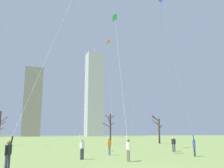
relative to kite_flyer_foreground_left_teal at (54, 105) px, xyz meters
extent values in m
cylinder|color=#33384C|center=(2.61, 1.71, -3.64)|extent=(0.14, 0.14, 0.85)
cylinder|color=#33384C|center=(2.43, 1.58, -3.64)|extent=(0.14, 0.14, 0.85)
cube|color=white|center=(2.52, 1.65, -2.94)|extent=(0.39, 0.36, 0.54)
sphere|color=beige|center=(2.52, 1.65, -2.55)|extent=(0.22, 0.22, 0.22)
cylinder|color=white|center=(2.69, 1.77, -2.97)|extent=(0.09, 0.09, 0.55)
cylinder|color=white|center=(2.35, 1.52, -2.47)|extent=(0.22, 0.19, 0.56)
cylinder|color=silver|center=(-3.25, -2.13, 4.40)|extent=(11.21, 7.32, 13.24)
cylinder|color=#726656|center=(5.43, -0.99, -3.64)|extent=(0.14, 0.14, 0.85)
cylinder|color=#726656|center=(5.43, -0.77, -3.64)|extent=(0.14, 0.14, 0.85)
cube|color=white|center=(5.43, -0.88, -2.94)|extent=(0.20, 0.34, 0.54)
sphere|color=brown|center=(5.43, -0.88, -2.55)|extent=(0.22, 0.22, 0.22)
cylinder|color=white|center=(5.43, -1.09, -2.97)|extent=(0.09, 0.09, 0.55)
cylinder|color=white|center=(5.43, -0.67, -2.47)|extent=(0.09, 0.20, 0.56)
cube|color=green|center=(8.60, 11.11, 13.32)|extent=(0.92, 1.07, 1.26)
cylinder|color=black|center=(8.60, 11.11, 13.32)|extent=(0.50, 0.15, 0.77)
cylinder|color=silver|center=(7.01, 5.22, 5.55)|extent=(3.18, 11.80, 15.54)
cylinder|color=#33384C|center=(12.66, 1.10, -3.64)|extent=(0.14, 0.14, 0.85)
cylinder|color=#33384C|center=(12.51, 0.94, -3.64)|extent=(0.14, 0.14, 0.85)
cube|color=#2D4CA5|center=(12.59, 1.02, -2.94)|extent=(0.38, 0.39, 0.54)
sphere|color=beige|center=(12.59, 1.02, -2.55)|extent=(0.22, 0.22, 0.22)
cylinder|color=#2D4CA5|center=(12.73, 1.17, -2.97)|extent=(0.09, 0.09, 0.55)
cylinder|color=#2D4CA5|center=(12.44, 0.87, -2.47)|extent=(0.20, 0.21, 0.56)
cylinder|color=blue|center=(8.12, -1.83, 7.78)|extent=(0.02, 0.02, 1.96)
cylinder|color=silver|center=(10.21, -0.36, 3.51)|extent=(4.47, 2.46, 11.46)
cylinder|color=#33384C|center=(-2.71, -2.86, -3.64)|extent=(0.14, 0.14, 0.85)
cylinder|color=#33384C|center=(-2.57, -2.68, -3.64)|extent=(0.14, 0.14, 0.85)
cube|color=black|center=(-2.64, -2.77, -2.94)|extent=(0.36, 0.39, 0.54)
sphere|color=brown|center=(-2.64, -2.77, -2.55)|extent=(0.22, 0.22, 0.22)
cylinder|color=black|center=(-2.77, -2.93, -2.97)|extent=(0.09, 0.09, 0.55)
cylinder|color=black|center=(-2.51, -2.60, -2.47)|extent=(0.19, 0.22, 0.56)
cylinder|color=silver|center=(-0.09, 0.11, 5.19)|extent=(4.86, 5.44, 14.81)
cylinder|color=gray|center=(5.84, 4.73, -3.64)|extent=(0.14, 0.14, 0.85)
cylinder|color=gray|center=(5.68, 4.59, -3.64)|extent=(0.14, 0.14, 0.85)
cube|color=orange|center=(5.76, 4.66, -2.94)|extent=(0.39, 0.38, 0.54)
sphere|color=#9E7051|center=(5.76, 4.66, -2.55)|extent=(0.22, 0.22, 0.22)
cylinder|color=orange|center=(5.92, 4.80, -2.97)|extent=(0.09, 0.09, 0.55)
cylinder|color=orange|center=(5.60, 4.52, -2.97)|extent=(0.09, 0.09, 0.55)
cylinder|color=#33384C|center=(14.05, 6.50, -3.64)|extent=(0.14, 0.14, 0.85)
cylinder|color=#33384C|center=(13.93, 6.69, -3.64)|extent=(0.14, 0.14, 0.85)
cube|color=black|center=(13.99, 6.59, -2.94)|extent=(0.35, 0.39, 0.54)
sphere|color=tan|center=(13.99, 6.59, -2.55)|extent=(0.22, 0.22, 0.22)
cylinder|color=black|center=(14.10, 6.41, -2.97)|extent=(0.09, 0.09, 0.55)
cylinder|color=black|center=(13.88, 6.77, -2.97)|extent=(0.09, 0.09, 0.55)
cylinder|color=silver|center=(5.97, 23.59, 9.53)|extent=(0.26, 2.02, 27.11)
cylinder|color=#3F3833|center=(5.85, 22.58, -4.02)|extent=(0.10, 0.10, 0.08)
cube|color=orange|center=(9.44, 16.47, 11.94)|extent=(0.64, 0.76, 0.88)
cylinder|color=black|center=(9.44, 16.47, 11.94)|extent=(0.37, 0.10, 0.53)
cylinder|color=silver|center=(8.66, 13.20, 3.96)|extent=(1.57, 6.53, 15.97)
cylinder|color=#3F3833|center=(7.88, 9.94, -4.02)|extent=(0.10, 0.10, 0.08)
cylinder|color=silver|center=(12.90, 13.20, 9.91)|extent=(0.57, 5.22, 27.87)
cylinder|color=#3F3833|center=(12.62, 15.80, -4.02)|extent=(0.10, 0.10, 0.08)
cylinder|color=#423326|center=(13.57, 27.99, -1.18)|extent=(0.32, 0.32, 5.76)
cylinder|color=#423326|center=(14.04, 28.29, -0.26)|extent=(1.07, 0.77, 0.70)
cylinder|color=#423326|center=(12.67, 27.59, -0.53)|extent=(1.89, 0.93, 0.87)
cylinder|color=#423326|center=(14.07, 28.09, 1.17)|extent=(1.06, 0.34, 0.58)
cylinder|color=#423326|center=(13.12, 27.43, 0.37)|extent=(1.07, 1.29, 1.35)
cylinder|color=#423326|center=(13.07, 28.13, 1.17)|extent=(1.10, 0.41, 0.63)
cylinder|color=#423326|center=(23.90, 27.51, -1.57)|extent=(0.35, 0.35, 4.99)
cylinder|color=#423326|center=(23.48, 28.14, 0.12)|extent=(1.05, 1.44, 1.42)
cylinder|color=#423326|center=(24.30, 27.57, -0.75)|extent=(0.89, 0.23, 0.85)
cylinder|color=#423326|center=(23.90, 28.12, -0.26)|extent=(0.14, 1.30, 1.03)
cylinder|color=#423326|center=(23.34, 27.81, 0.98)|extent=(1.31, 0.80, 1.37)
cylinder|color=#423326|center=(23.19, 27.65, 0.90)|extent=(1.55, 0.45, 1.06)
cylinder|color=#4C3828|center=(-5.48, 27.14, 0.22)|extent=(1.22, 1.48, 1.21)
cylinder|color=#4C3828|center=(-5.58, 26.29, -0.45)|extent=(0.99, 0.53, 0.63)
cylinder|color=#4C3828|center=(-5.76, 27.06, -1.34)|extent=(0.62, 1.24, 0.48)
cube|color=gray|center=(0.53, 144.58, 17.69)|extent=(11.15, 5.01, 43.50)
cube|color=#B2B2B7|center=(40.46, 145.53, 24.60)|extent=(10.95, 10.86, 57.31)
cylinder|color=#99999E|center=(40.46, 145.53, 55.86)|extent=(0.80, 0.80, 5.22)
camera|label=1|loc=(-1.72, -18.35, -2.03)|focal=39.91mm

